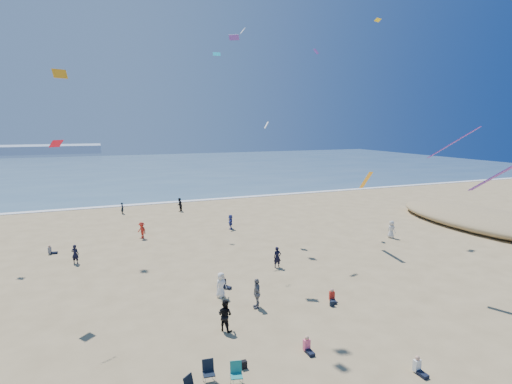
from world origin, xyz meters
name	(u,v)px	position (x,y,z in m)	size (l,w,h in m)	color
ocean	(126,169)	(0.00, 95.00, 0.03)	(220.00, 100.00, 0.06)	#476B84
surf_line	(150,204)	(0.00, 45.00, 0.04)	(220.00, 1.20, 0.08)	white
standing_flyers	(215,259)	(1.51, 15.63, 0.89)	(37.93, 45.80, 1.93)	black
seated_group	(238,297)	(1.21, 9.10, 0.42)	(19.08, 26.47, 0.84)	white
chair_cluster	(213,378)	(-2.63, 1.46, 0.50)	(2.78, 1.55, 1.00)	black
black_backpack	(244,365)	(-0.88, 2.37, 0.19)	(0.30, 0.22, 0.38)	black
navy_bag	(332,304)	(6.61, 6.45, 0.17)	(0.28, 0.18, 0.34)	black
kites_aloft	(304,76)	(8.05, 13.48, 15.06)	(40.36, 41.73, 29.79)	#289B59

